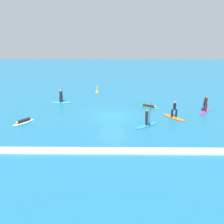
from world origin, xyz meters
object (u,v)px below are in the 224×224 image
(surfer_on_orange_board, at_px, (174,114))
(surfer_on_green_board, at_px, (149,106))
(surfer_on_white_board, at_px, (23,121))
(surfer_on_teal_board, at_px, (61,99))
(marker_buoy, at_px, (97,92))
(surfer_on_blue_board, at_px, (147,122))
(surfer_on_purple_board, at_px, (205,107))

(surfer_on_orange_board, bearing_deg, surfer_on_green_board, 173.80)
(surfer_on_white_board, bearing_deg, surfer_on_green_board, 147.43)
(surfer_on_teal_board, distance_m, marker_buoy, 7.25)
(surfer_on_white_board, distance_m, marker_buoy, 15.20)
(surfer_on_blue_board, distance_m, surfer_on_orange_board, 4.13)
(surfer_on_purple_board, bearing_deg, surfer_on_teal_board, 115.31)
(surfer_on_orange_board, relative_size, surfer_on_teal_board, 1.19)
(surfer_on_white_board, height_order, surfer_on_orange_board, surfer_on_orange_board)
(surfer_on_white_board, bearing_deg, surfer_on_purple_board, 136.14)
(marker_buoy, bearing_deg, surfer_on_orange_board, -52.31)
(surfer_on_white_board, relative_size, marker_buoy, 2.07)
(surfer_on_green_board, height_order, surfer_on_orange_board, surfer_on_orange_board)
(surfer_on_purple_board, xyz_separation_m, surfer_on_orange_board, (-4.11, -2.34, -0.13))
(surfer_on_white_board, bearing_deg, marker_buoy, -171.58)
(marker_buoy, bearing_deg, surfer_on_purple_board, -35.66)
(surfer_on_green_board, xyz_separation_m, marker_buoy, (-6.97, 7.87, 0.03))
(surfer_on_blue_board, xyz_separation_m, surfer_on_white_board, (-12.59, 0.74, -0.20))
(surfer_on_green_board, xyz_separation_m, surfer_on_orange_board, (2.20, -4.00, 0.27))
(surfer_on_blue_board, distance_m, marker_buoy, 15.56)
(surfer_on_blue_board, height_order, marker_buoy, surfer_on_blue_board)
(surfer_on_teal_board, height_order, marker_buoy, surfer_on_teal_board)
(surfer_on_white_board, height_order, marker_buoy, marker_buoy)
(surfer_on_blue_board, bearing_deg, surfer_on_orange_board, -3.24)
(surfer_on_blue_board, relative_size, surfer_on_orange_board, 0.99)
(surfer_on_blue_board, relative_size, surfer_on_green_board, 0.98)
(marker_buoy, bearing_deg, surfer_on_teal_board, -126.47)
(surfer_on_purple_board, bearing_deg, surfer_on_orange_board, 156.85)
(surfer_on_blue_board, bearing_deg, surfer_on_white_board, 135.76)
(surfer_on_white_board, height_order, surfer_on_teal_board, surfer_on_teal_board)
(surfer_on_purple_board, relative_size, surfer_on_teal_board, 1.21)
(surfer_on_green_board, bearing_deg, marker_buoy, 165.45)
(surfer_on_blue_board, distance_m, surfer_on_green_board, 6.61)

